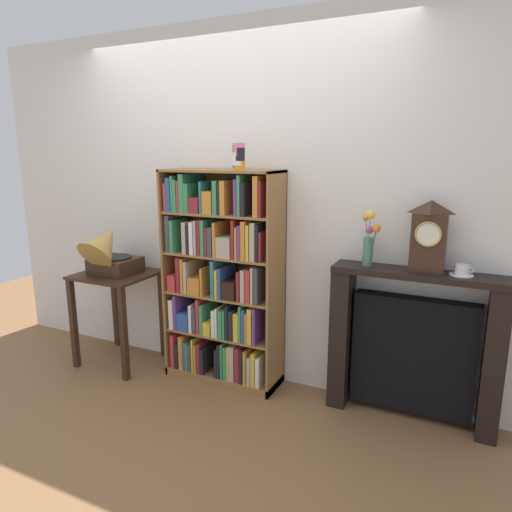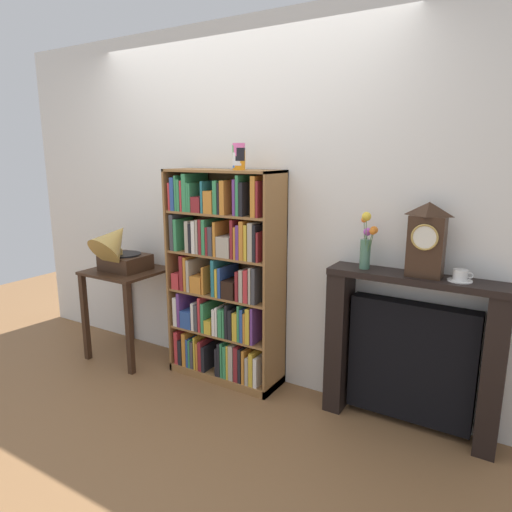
# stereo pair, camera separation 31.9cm
# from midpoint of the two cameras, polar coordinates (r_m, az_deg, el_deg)

# --- Properties ---
(ground_plane) EXTENTS (7.93, 6.40, 0.02)m
(ground_plane) POSITION_cam_midpoint_polar(r_m,az_deg,el_deg) (3.56, -2.47, -15.78)
(ground_plane) COLOR brown
(wall_back) EXTENTS (4.93, 0.08, 2.60)m
(wall_back) POSITION_cam_midpoint_polar(r_m,az_deg,el_deg) (3.33, 3.75, 6.00)
(wall_back) COLOR silver
(wall_back) RESTS_ON ground
(bookshelf) EXTENTS (0.87, 0.31, 1.58)m
(bookshelf) POSITION_cam_midpoint_polar(r_m,az_deg,el_deg) (3.38, -1.43, -3.56)
(bookshelf) COLOR olive
(bookshelf) RESTS_ON ground
(cup_stack) EXTENTS (0.09, 0.09, 0.18)m
(cup_stack) POSITION_cam_midpoint_polar(r_m,az_deg,el_deg) (3.13, 0.83, 12.27)
(cup_stack) COLOR orange
(cup_stack) RESTS_ON bookshelf
(side_table_left) EXTENTS (0.58, 0.54, 0.75)m
(side_table_left) POSITION_cam_midpoint_polar(r_m,az_deg,el_deg) (3.90, -13.50, -4.27)
(side_table_left) COLOR #382316
(side_table_left) RESTS_ON ground
(gramophone) EXTENTS (0.34, 0.45, 0.46)m
(gramophone) POSITION_cam_midpoint_polar(r_m,az_deg,el_deg) (3.77, -14.51, 0.90)
(gramophone) COLOR #382316
(gramophone) RESTS_ON side_table_left
(fireplace_mantel) EXTENTS (1.04, 0.23, 0.99)m
(fireplace_mantel) POSITION_cam_midpoint_polar(r_m,az_deg,el_deg) (3.07, 21.62, -11.28)
(fireplace_mantel) COLOR black
(fireplace_mantel) RESTS_ON ground
(mantel_clock) EXTENTS (0.20, 0.13, 0.43)m
(mantel_clock) POSITION_cam_midpoint_polar(r_m,az_deg,el_deg) (2.84, 23.55, 1.85)
(mantel_clock) COLOR #382316
(mantel_clock) RESTS_ON fireplace_mantel
(flower_vase) EXTENTS (0.12, 0.15, 0.36)m
(flower_vase) POSITION_cam_midpoint_polar(r_m,az_deg,el_deg) (2.91, 16.70, 1.56)
(flower_vase) COLOR #4C7A60
(flower_vase) RESTS_ON fireplace_mantel
(teacup_with_saucer) EXTENTS (0.14, 0.13, 0.07)m
(teacup_with_saucer) POSITION_cam_midpoint_polar(r_m,az_deg,el_deg) (2.86, 27.09, -2.29)
(teacup_with_saucer) COLOR white
(teacup_with_saucer) RESTS_ON fireplace_mantel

